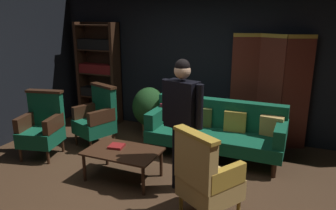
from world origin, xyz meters
name	(u,v)px	position (x,y,z in m)	size (l,w,h in m)	color
ground_plane	(144,191)	(0.00, 0.00, 0.00)	(10.00, 10.00, 0.00)	#3D2819
back_wall	(203,59)	(0.00, 2.45, 1.40)	(7.20, 0.10, 2.80)	black
side_wall_left	(1,63)	(-3.00, 0.60, 1.40)	(0.10, 3.60, 2.80)	black
folding_screen	(269,90)	(1.24, 2.22, 0.99)	(1.29, 0.23, 1.90)	#5B2319
bookshelf	(99,71)	(-2.15, 2.19, 1.08)	(0.90, 0.32, 2.05)	#382114
velvet_couch	(216,128)	(0.55, 1.46, 0.46)	(2.12, 0.78, 0.88)	#382114
coffee_table	(123,154)	(-0.41, 0.19, 0.37)	(1.00, 0.64, 0.42)	#382114
armchair_gilt_accent	(206,177)	(0.88, -0.19, 0.49)	(0.79, 0.79, 1.04)	#B78E33
armchair_wing_left	(97,117)	(-1.46, 1.09, 0.49)	(0.75, 0.74, 1.04)	#382114
armchair_wing_right	(42,126)	(-1.99, 0.37, 0.49)	(0.70, 0.69, 1.04)	#382114
standing_figure	(182,114)	(0.42, 0.25, 1.03)	(0.57, 0.30, 1.70)	black
potted_plant	(149,108)	(-0.81, 1.82, 0.53)	(0.62, 0.62, 0.92)	brown
book_red_leather	(116,146)	(-0.55, 0.25, 0.44)	(0.20, 0.19, 0.03)	maroon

